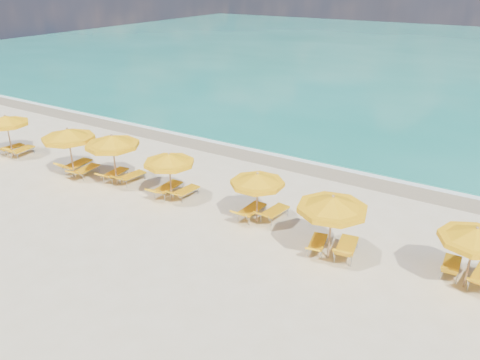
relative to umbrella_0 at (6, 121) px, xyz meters
The scene contains 25 objects.
ground_plane 14.22m from the umbrella_0, ahead, with size 120.00×120.00×0.00m, color beige.
ocean 50.22m from the umbrella_0, 73.72° to the left, with size 120.00×80.00×0.30m, color #157A69.
wet_sand_band 16.10m from the umbrella_0, 28.28° to the left, with size 120.00×2.60×0.01m, color tan.
foam_line 16.50m from the umbrella_0, 30.74° to the left, with size 120.00×1.20×0.03m, color white.
whitecap_near 19.08m from the umbrella_0, 64.83° to the left, with size 14.00×0.36×0.05m, color white.
umbrella_0 is the anchor object (origin of this frame).
umbrella_1 5.27m from the umbrella_0, ahead, with size 2.69×2.69×2.59m.
umbrella_2 7.82m from the umbrella_0, ahead, with size 2.95×2.95×2.58m.
umbrella_3 11.17m from the umbrella_0, ahead, with size 2.55×2.55×2.29m.
umbrella_4 15.51m from the umbrella_0, ahead, with size 2.85×2.85×2.25m.
umbrella_5 19.02m from the umbrella_0, ahead, with size 2.88×2.88×2.53m.
umbrella_6 23.49m from the umbrella_0, ahead, with size 2.40×2.40×2.28m.
lounger_0_left 1.92m from the umbrella_0, 153.22° to the left, with size 0.69×1.74×0.74m.
lounger_0_right 1.91m from the umbrella_0, 32.60° to the left, with size 0.83×1.81×0.83m.
lounger_1_left 5.24m from the umbrella_0, ahead, with size 0.86×2.08×0.89m.
lounger_1_right 6.02m from the umbrella_0, ahead, with size 0.79×1.90×0.68m.
lounger_2_left 7.61m from the umbrella_0, ahead, with size 0.78×1.89×0.75m.
lounger_2_right 8.50m from the umbrella_0, ahead, with size 0.81×1.83×0.68m.
lounger_3_left 10.86m from the umbrella_0, ahead, with size 0.70×2.01×0.74m.
lounger_3_right 11.76m from the umbrella_0, ahead, with size 0.72×1.78×0.69m.
lounger_4_left 15.25m from the umbrella_0, ahead, with size 0.70×1.93×0.77m.
lounger_4_right 16.15m from the umbrella_0, ahead, with size 0.83×1.90×0.76m.
lounger_5_left 18.59m from the umbrella_0, ahead, with size 0.88×1.77×0.68m.
lounger_5_right 19.62m from the umbrella_0, ahead, with size 0.95×2.00×0.91m.
lounger_6_left 23.05m from the umbrella_0, ahead, with size 0.62×1.65×0.80m.
Camera 1 is at (9.85, -14.28, 9.48)m, focal length 35.00 mm.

